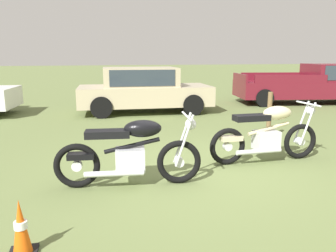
{
  "coord_description": "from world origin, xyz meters",
  "views": [
    {
      "loc": [
        -1.74,
        -4.8,
        1.8
      ],
      "look_at": [
        -0.36,
        0.74,
        0.6
      ],
      "focal_mm": 35.88,
      "sensor_mm": 36.0,
      "label": 1
    }
  ],
  "objects_px": {
    "motorcycle_cream": "(267,134)",
    "traffic_cone": "(21,230)",
    "pickup_truck_burgundy": "(313,83)",
    "fence_post_wooden": "(269,116)",
    "car_beige": "(143,88)",
    "motorcycle_black": "(130,153)"
  },
  "relations": [
    {
      "from": "motorcycle_cream",
      "to": "traffic_cone",
      "type": "xyz_separation_m",
      "value": [
        -3.61,
        -1.98,
        -0.24
      ]
    },
    {
      "from": "pickup_truck_burgundy",
      "to": "motorcycle_cream",
      "type": "bearing_deg",
      "value": -121.89
    },
    {
      "from": "pickup_truck_burgundy",
      "to": "fence_post_wooden",
      "type": "xyz_separation_m",
      "value": [
        -4.69,
        -4.82,
        -0.23
      ]
    },
    {
      "from": "car_beige",
      "to": "traffic_cone",
      "type": "distance_m",
      "value": 7.98
    },
    {
      "from": "car_beige",
      "to": "traffic_cone",
      "type": "bearing_deg",
      "value": -104.44
    },
    {
      "from": "motorcycle_black",
      "to": "fence_post_wooden",
      "type": "relative_size",
      "value": 1.96
    },
    {
      "from": "motorcycle_cream",
      "to": "traffic_cone",
      "type": "relative_size",
      "value": 3.73
    },
    {
      "from": "motorcycle_black",
      "to": "motorcycle_cream",
      "type": "xyz_separation_m",
      "value": [
        2.41,
        0.53,
        0.01
      ]
    },
    {
      "from": "motorcycle_cream",
      "to": "fence_post_wooden",
      "type": "relative_size",
      "value": 1.93
    },
    {
      "from": "pickup_truck_burgundy",
      "to": "traffic_cone",
      "type": "relative_size",
      "value": 10.15
    },
    {
      "from": "motorcycle_black",
      "to": "traffic_cone",
      "type": "distance_m",
      "value": 1.89
    },
    {
      "from": "motorcycle_black",
      "to": "motorcycle_cream",
      "type": "relative_size",
      "value": 1.02
    },
    {
      "from": "motorcycle_cream",
      "to": "fence_post_wooden",
      "type": "bearing_deg",
      "value": 58.04
    },
    {
      "from": "car_beige",
      "to": "motorcycle_cream",
      "type": "bearing_deg",
      "value": -74.75
    },
    {
      "from": "motorcycle_black",
      "to": "fence_post_wooden",
      "type": "distance_m",
      "value": 3.74
    },
    {
      "from": "motorcycle_black",
      "to": "pickup_truck_burgundy",
      "type": "bearing_deg",
      "value": 47.17
    },
    {
      "from": "fence_post_wooden",
      "to": "traffic_cone",
      "type": "xyz_separation_m",
      "value": [
        -4.43,
        -3.31,
        -0.28
      ]
    },
    {
      "from": "motorcycle_cream",
      "to": "car_beige",
      "type": "bearing_deg",
      "value": 101.64
    },
    {
      "from": "fence_post_wooden",
      "to": "pickup_truck_burgundy",
      "type": "bearing_deg",
      "value": 45.77
    },
    {
      "from": "car_beige",
      "to": "pickup_truck_burgundy",
      "type": "distance_m",
      "value": 6.73
    },
    {
      "from": "car_beige",
      "to": "traffic_cone",
      "type": "xyz_separation_m",
      "value": [
        -2.42,
        -7.58,
        -0.55
      ]
    },
    {
      "from": "pickup_truck_burgundy",
      "to": "car_beige",
      "type": "bearing_deg",
      "value": -165.3
    }
  ]
}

